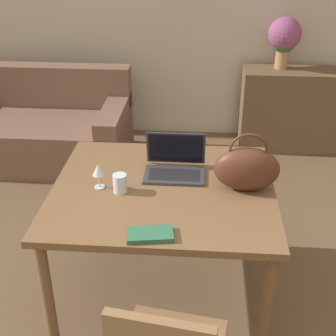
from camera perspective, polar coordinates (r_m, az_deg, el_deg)
name	(u,v)px	position (r m, az deg, el deg)	size (l,w,h in m)	color
wall_back	(181,2)	(4.78, 1.57, 19.59)	(10.00, 0.06, 2.70)	beige
dining_table	(163,199)	(2.64, -0.59, -3.83)	(1.23, 1.09, 0.76)	brown
couch	(40,130)	(4.65, -15.35, 4.52)	(1.68, 0.93, 0.82)	#7F5B4C
sideboard	(291,109)	(4.80, 14.74, 6.92)	(0.98, 0.40, 0.80)	brown
laptop	(175,163)	(2.72, 0.86, 0.67)	(0.35, 0.26, 0.22)	#38383D
drinking_glass	(120,183)	(2.54, -5.87, -1.86)	(0.08, 0.08, 0.10)	silver
wine_glass	(98,171)	(2.57, -8.49, -0.37)	(0.07, 0.07, 0.14)	silver
handbag	(247,168)	(2.54, 9.59, -0.06)	(0.35, 0.17, 0.34)	#592D1E
flower_vase	(284,37)	(4.63, 14.00, 15.19)	(0.31, 0.31, 0.48)	tan
book	(150,234)	(2.21, -2.20, -8.09)	(0.23, 0.15, 0.02)	#336B4C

